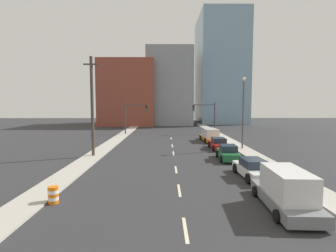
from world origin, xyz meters
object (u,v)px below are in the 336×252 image
(street_lamp, at_px, (243,108))
(sedan_red, at_px, (219,144))
(traffic_signal_right, at_px, (208,114))
(box_truck_orange, at_px, (210,135))
(box_truck_gray, at_px, (286,191))
(sedan_green, at_px, (228,153))
(utility_pole_left_mid, at_px, (92,106))
(traffic_signal_left, at_px, (132,114))
(sedan_white, at_px, (253,169))
(traffic_barrel, at_px, (53,195))

(street_lamp, xyz_separation_m, sedan_red, (-2.84, 0.29, -4.38))
(traffic_signal_right, distance_m, sedan_red, 16.15)
(street_lamp, xyz_separation_m, box_truck_orange, (-2.76, 7.01, -4.11))
(box_truck_gray, bearing_deg, box_truck_orange, 92.09)
(box_truck_gray, relative_size, sedan_green, 1.33)
(traffic_signal_right, bearing_deg, utility_pole_left_mid, -127.02)
(traffic_signal_left, height_order, box_truck_orange, traffic_signal_left)
(utility_pole_left_mid, distance_m, box_truck_orange, 18.65)
(traffic_signal_left, bearing_deg, box_truck_gray, -70.10)
(sedan_green, relative_size, box_truck_orange, 0.67)
(sedan_green, distance_m, sedan_red, 6.26)
(traffic_signal_left, relative_size, utility_pole_left_mid, 0.56)
(sedan_white, bearing_deg, traffic_barrel, -161.26)
(sedan_red, bearing_deg, sedan_white, -90.38)
(traffic_barrel, height_order, box_truck_gray, box_truck_gray)
(traffic_barrel, relative_size, sedan_white, 0.20)
(traffic_signal_left, relative_size, box_truck_orange, 0.90)
(box_truck_orange, bearing_deg, utility_pole_left_mid, -144.21)
(traffic_signal_left, height_order, sedan_white, traffic_signal_left)
(traffic_barrel, xyz_separation_m, box_truck_orange, (12.82, 24.34, 0.44))
(street_lamp, bearing_deg, traffic_signal_left, 133.93)
(box_truck_gray, bearing_deg, utility_pole_left_mid, 137.57)
(traffic_barrel, xyz_separation_m, box_truck_gray, (12.51, -0.93, 0.53))
(sedan_white, relative_size, sedan_green, 1.11)
(traffic_barrel, height_order, street_lamp, street_lamp)
(utility_pole_left_mid, height_order, street_lamp, utility_pole_left_mid)
(traffic_signal_right, relative_size, box_truck_gray, 1.02)
(traffic_signal_right, relative_size, utility_pole_left_mid, 0.56)
(utility_pole_left_mid, bearing_deg, traffic_barrel, -83.96)
(traffic_signal_right, height_order, traffic_barrel, traffic_signal_right)
(sedan_green, bearing_deg, traffic_signal_right, 88.63)
(sedan_white, xyz_separation_m, box_truck_orange, (0.04, 19.32, 0.26))
(utility_pole_left_mid, bearing_deg, box_truck_orange, 38.43)
(traffic_barrel, distance_m, sedan_red, 21.73)
(street_lamp, distance_m, sedan_red, 5.23)
(utility_pole_left_mid, bearing_deg, sedan_red, 17.82)
(sedan_green, height_order, sedan_red, sedan_green)
(traffic_signal_right, height_order, sedan_red, traffic_signal_right)
(sedan_green, relative_size, sedan_red, 0.90)
(box_truck_gray, bearing_deg, traffic_barrel, 178.54)
(traffic_signal_left, xyz_separation_m, sedan_red, (12.65, -15.80, -3.12))
(traffic_barrel, distance_m, box_truck_orange, 27.51)
(traffic_barrel, relative_size, street_lamp, 0.11)
(traffic_signal_right, bearing_deg, sedan_red, -94.40)
(traffic_signal_right, xyz_separation_m, utility_pole_left_mid, (-15.34, -20.34, 1.55))
(traffic_signal_right, distance_m, utility_pole_left_mid, 25.52)
(traffic_barrel, bearing_deg, box_truck_gray, -4.24)
(utility_pole_left_mid, bearing_deg, box_truck_gray, -45.21)
(street_lamp, height_order, box_truck_orange, street_lamp)
(traffic_barrel, bearing_deg, sedan_white, 21.44)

